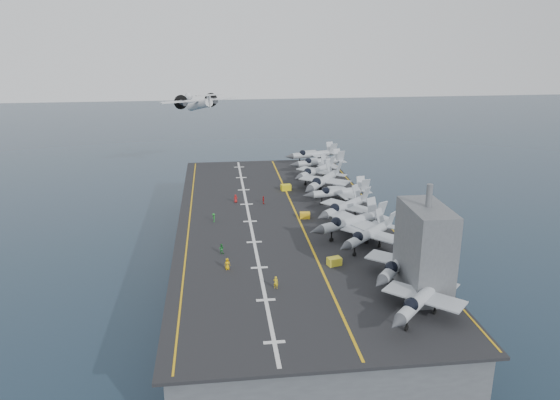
{
  "coord_description": "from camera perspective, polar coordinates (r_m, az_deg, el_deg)",
  "views": [
    {
      "loc": [
        -11.83,
        -93.37,
        44.66
      ],
      "look_at": [
        0.0,
        4.0,
        13.0
      ],
      "focal_mm": 35.0,
      "sensor_mm": 36.0,
      "label": 1
    }
  ],
  "objects": [
    {
      "name": "crew_6",
      "position": [
        74.78,
        -0.44,
        -8.6
      ],
      "size": [
        1.26,
        1.03,
        1.8
      ],
      "primitive_type": "imported",
      "color": "yellow",
      "rests_on": "flight_deck"
    },
    {
      "name": "foul_line",
      "position": [
        100.55,
        1.97,
        -2.03
      ],
      "size": [
        0.35,
        90.0,
        0.02
      ],
      "primitive_type": "cube",
      "color": "gold",
      "rests_on": "flight_deck"
    },
    {
      "name": "ground",
      "position": [
        104.18,
        0.27,
        -7.5
      ],
      "size": [
        500.0,
        500.0,
        0.0
      ],
      "primitive_type": "plane",
      "color": "#142135",
      "rests_on": "ground"
    },
    {
      "name": "deck_edge_stbd",
      "position": [
        103.97,
        10.45,
        -1.65
      ],
      "size": [
        0.25,
        90.0,
        0.02
      ],
      "primitive_type": "cube",
      "color": "gold",
      "rests_on": "flight_deck"
    },
    {
      "name": "fighter_jet_5",
      "position": [
        109.63,
        6.28,
        0.89
      ],
      "size": [
        15.4,
        11.69,
        4.83
      ],
      "primitive_type": null,
      "color": "#9097A0",
      "rests_on": "flight_deck"
    },
    {
      "name": "fighter_jet_4",
      "position": [
        100.52,
        6.81,
        -0.61
      ],
      "size": [
        17.67,
        17.39,
        5.17
      ],
      "primitive_type": null,
      "color": "gray",
      "rests_on": "flight_deck"
    },
    {
      "name": "tow_cart_b",
      "position": [
        101.09,
        2.62,
        -1.61
      ],
      "size": [
        1.94,
        1.36,
        1.1
      ],
      "primitive_type": null,
      "color": "gold",
      "rests_on": "flight_deck"
    },
    {
      "name": "fighter_jet_6",
      "position": [
        116.07,
        4.54,
        2.1
      ],
      "size": [
        17.96,
        19.37,
        5.6
      ],
      "primitive_type": null,
      "color": "#9DA5AC",
      "rests_on": "flight_deck"
    },
    {
      "name": "crew_3",
      "position": [
        99.8,
        -6.95,
        -1.84
      ],
      "size": [
        0.85,
        1.08,
        1.6
      ],
      "primitive_type": "imported",
      "color": "#1C8627",
      "rests_on": "flight_deck"
    },
    {
      "name": "island_superstructure",
      "position": [
        73.84,
        14.94,
        -4.0
      ],
      "size": [
        5.0,
        10.0,
        15.0
      ],
      "primitive_type": null,
      "color": "#56595E",
      "rests_on": "flight_deck"
    },
    {
      "name": "fighter_jet_7",
      "position": [
        124.65,
        3.72,
        3.09
      ],
      "size": [
        16.9,
        17.06,
        5.01
      ],
      "primitive_type": null,
      "color": "gray",
      "rests_on": "flight_deck"
    },
    {
      "name": "deck_edge_port",
      "position": [
        99.59,
        -9.48,
        -2.48
      ],
      "size": [
        0.25,
        90.0,
        0.02
      ],
      "primitive_type": "cube",
      "color": "gold",
      "rests_on": "flight_deck"
    },
    {
      "name": "landing_centerline",
      "position": [
        99.62,
        -3.15,
        -2.24
      ],
      "size": [
        0.5,
        90.0,
        0.02
      ],
      "primitive_type": "cube",
      "color": "silver",
      "rests_on": "flight_deck"
    },
    {
      "name": "flight_deck",
      "position": [
        100.23,
        0.28,
        -2.22
      ],
      "size": [
        38.0,
        92.0,
        0.4
      ],
      "primitive_type": "cube",
      "color": "black",
      "rests_on": "hull"
    },
    {
      "name": "hull",
      "position": [
        102.13,
        0.27,
        -4.96
      ],
      "size": [
        36.0,
        90.0,
        10.0
      ],
      "primitive_type": "cube",
      "color": "#56595E",
      "rests_on": "ground"
    },
    {
      "name": "fighter_jet_0",
      "position": [
        69.66,
        14.58,
        -9.79
      ],
      "size": [
        17.41,
        17.65,
        5.17
      ],
      "primitive_type": null,
      "color": "#989FA8",
      "rests_on": "flight_deck"
    },
    {
      "name": "fighter_jet_2",
      "position": [
        88.12,
        9.24,
        -3.47
      ],
      "size": [
        17.17,
        16.95,
        5.03
      ],
      "primitive_type": null,
      "color": "#A0A9B2",
      "rests_on": "flight_deck"
    },
    {
      "name": "fighter_jet_9",
      "position": [
        141.32,
        3.54,
        4.85
      ],
      "size": [
        16.16,
        12.78,
        4.94
      ],
      "primitive_type": null,
      "color": "gray",
      "rests_on": "flight_deck"
    },
    {
      "name": "crew_4",
      "position": [
        108.96,
        -1.75,
        -0.0
      ],
      "size": [
        0.94,
        1.13,
        1.61
      ],
      "primitive_type": "imported",
      "color": "#B21919",
      "rests_on": "flight_deck"
    },
    {
      "name": "crew_2",
      "position": [
        86.04,
        -6.15,
        -5.09
      ],
      "size": [
        1.12,
        0.89,
        1.65
      ],
      "primitive_type": "imported",
      "color": "#217B30",
      "rests_on": "flight_deck"
    },
    {
      "name": "crew_5",
      "position": [
        110.16,
        -4.67,
        0.15
      ],
      "size": [
        1.11,
        0.88,
        1.64
      ],
      "primitive_type": "imported",
      "color": "#B21919",
      "rests_on": "flight_deck"
    },
    {
      "name": "transport_plane",
      "position": [
        156.35,
        -8.41,
        9.8
      ],
      "size": [
        26.48,
        22.79,
        5.27
      ],
      "primitive_type": null,
      "color": "silver"
    },
    {
      "name": "tow_cart_a",
      "position": [
        82.12,
        5.69,
        -6.4
      ],
      "size": [
        2.29,
        1.81,
        1.2
      ],
      "primitive_type": null,
      "color": "yellow",
      "rests_on": "flight_deck"
    },
    {
      "name": "crew_0",
      "position": [
        80.63,
        -5.53,
        -6.66
      ],
      "size": [
        1.19,
        0.93,
        1.74
      ],
      "primitive_type": "imported",
      "color": "#E2AB09",
      "rests_on": "flight_deck"
    },
    {
      "name": "fighter_jet_1",
      "position": [
        78.54,
        12.42,
        -6.31
      ],
      "size": [
        17.38,
        18.1,
        5.25
      ],
      "primitive_type": null,
      "color": "gray",
      "rests_on": "flight_deck"
    },
    {
      "name": "fighter_jet_8",
      "position": [
        133.2,
        4.19,
        4.03
      ],
      "size": [
        16.16,
        12.78,
        4.94
      ],
      "primitive_type": null,
      "color": "gray",
      "rests_on": "flight_deck"
    },
    {
      "name": "tow_cart_c",
      "position": [
        117.96,
        0.62,
        1.33
      ],
      "size": [
        2.27,
        1.63,
        1.27
      ],
      "primitive_type": null,
      "color": "yellow",
      "rests_on": "flight_deck"
    },
    {
      "name": "fighter_jet_3",
      "position": [
        92.68,
        7.5,
        -2.17
      ],
      "size": [
        18.69,
        16.5,
        5.43
      ],
      "primitive_type": null,
      "color": "#9098A1",
      "rests_on": "flight_deck"
    }
  ]
}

